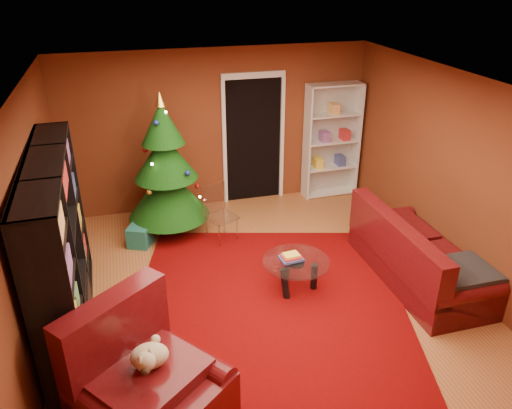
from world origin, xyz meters
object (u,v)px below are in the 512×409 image
object	(u,v)px
christmas_tree	(166,167)
coffee_table	(296,275)
rug	(270,312)
acrylic_chair	(221,217)
armchair	(152,382)
gift_box_teal	(140,236)
gift_box_red	(140,218)
sofa	(421,248)
white_bookshelf	(332,141)
dog	(149,356)
media_unit	(60,250)

from	to	relation	value
christmas_tree	coffee_table	xyz separation A→B (m)	(1.35, -1.98, -0.83)
rug	coffee_table	xyz separation A→B (m)	(0.45, 0.36, 0.21)
coffee_table	acrylic_chair	bearing A→B (deg)	113.71
rug	armchair	bearing A→B (deg)	-140.00
gift_box_teal	gift_box_red	size ratio (longest dim) A/B	1.56
rug	sofa	bearing A→B (deg)	4.64
white_bookshelf	gift_box_teal	bearing A→B (deg)	-164.96
dog	sofa	world-z (taller)	sofa
christmas_tree	gift_box_teal	world-z (taller)	christmas_tree
sofa	armchair	bearing A→B (deg)	111.08
rug	media_unit	bearing A→B (deg)	170.51
christmas_tree	dog	size ratio (longest dim) A/B	5.43
acrylic_chair	christmas_tree	bearing A→B (deg)	119.60
rug	sofa	size ratio (longest dim) A/B	1.79
coffee_table	rug	bearing A→B (deg)	-141.08
armchair	acrylic_chair	distance (m)	3.29
christmas_tree	white_bookshelf	size ratio (longest dim) A/B	1.07
media_unit	christmas_tree	world-z (taller)	christmas_tree
white_bookshelf	acrylic_chair	size ratio (longest dim) A/B	2.61
media_unit	acrylic_chair	distance (m)	2.58
gift_box_teal	armchair	world-z (taller)	armchair
dog	acrylic_chair	world-z (taller)	dog
media_unit	dog	bearing A→B (deg)	-64.18
media_unit	sofa	size ratio (longest dim) A/B	1.24
gift_box_red	acrylic_chair	xyz separation A→B (m)	(1.14, -0.86, 0.29)
christmas_tree	gift_box_red	distance (m)	1.11
sofa	rug	bearing A→B (deg)	94.28
gift_box_red	acrylic_chair	size ratio (longest dim) A/B	0.25
gift_box_teal	gift_box_red	bearing A→B (deg)	86.26
gift_box_red	dog	size ratio (longest dim) A/B	0.49
gift_box_red	coffee_table	distance (m)	2.94
gift_box_red	coffee_table	xyz separation A→B (m)	(1.79, -2.33, 0.12)
gift_box_teal	dog	distance (m)	3.20
sofa	dog	bearing A→B (deg)	110.12
rug	white_bookshelf	xyz separation A→B (m)	(2.00, 2.97, 0.97)
gift_box_teal	acrylic_chair	size ratio (longest dim) A/B	0.39
gift_box_teal	gift_box_red	distance (m)	0.69
dog	coffee_table	world-z (taller)	dog
armchair	coffee_table	xyz separation A→B (m)	(1.90, 1.58, -0.25)
media_unit	gift_box_teal	world-z (taller)	media_unit
media_unit	coffee_table	size ratio (longest dim) A/B	3.15
rug	armchair	xyz separation A→B (m)	(-1.45, -1.21, 0.46)
sofa	acrylic_chair	world-z (taller)	sofa
rug	armchair	distance (m)	1.94
gift_box_teal	dog	xyz separation A→B (m)	(-0.06, -3.15, 0.55)
christmas_tree	sofa	size ratio (longest dim) A/B	1.02
rug	gift_box_red	world-z (taller)	gift_box_red
gift_box_teal	sofa	xyz separation A→B (m)	(3.45, -1.84, 0.30)
gift_box_red	coffee_table	world-z (taller)	coffee_table
coffee_table	sofa	bearing A→B (deg)	-6.92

